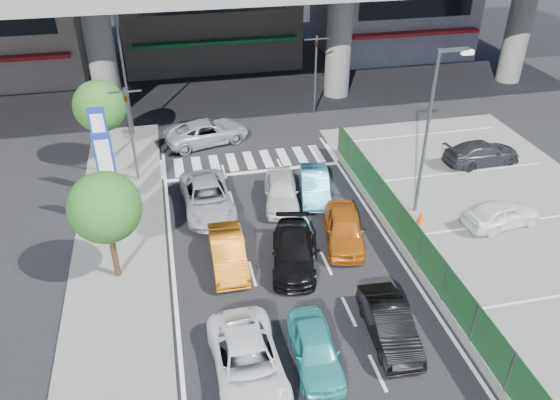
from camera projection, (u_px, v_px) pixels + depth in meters
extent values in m
plane|color=black|center=(308.00, 318.00, 20.42)|extent=(120.00, 120.00, 0.00)
cube|color=slate|center=(537.00, 248.00, 24.08)|extent=(12.00, 28.00, 0.06)
cube|color=slate|center=(119.00, 276.00, 22.42)|extent=(4.00, 30.00, 0.12)
cylinder|color=slate|center=(102.00, 54.00, 35.10)|extent=(1.80, 1.80, 8.00)
cylinder|color=slate|center=(339.00, 40.00, 38.03)|extent=(1.80, 1.80, 8.00)
cylinder|color=slate|center=(518.00, 28.00, 40.60)|extent=(1.80, 1.80, 8.00)
cube|color=#136229|center=(216.00, 41.00, 42.09)|extent=(12.60, 1.60, 0.25)
cube|color=red|center=(414.00, 32.00, 44.20)|extent=(10.80, 1.60, 0.25)
cylinder|color=#595B60|center=(132.00, 136.00, 27.87)|extent=(0.14, 0.14, 5.20)
cube|color=#595B60|center=(125.00, 92.00, 26.60)|extent=(1.60, 0.08, 0.08)
imported|color=black|center=(126.00, 98.00, 26.76)|extent=(0.26, 1.24, 0.50)
cylinder|color=#595B60|center=(315.00, 76.00, 35.82)|extent=(0.14, 0.14, 5.20)
cube|color=#595B60|center=(317.00, 39.00, 34.56)|extent=(1.60, 0.08, 0.08)
imported|color=black|center=(316.00, 44.00, 34.72)|extent=(0.26, 1.24, 0.50)
cylinder|color=#595B60|center=(426.00, 137.00, 24.57)|extent=(0.16, 0.16, 8.00)
cube|color=#595B60|center=(453.00, 50.00, 22.63)|extent=(1.40, 0.15, 0.15)
cube|color=silver|center=(468.00, 52.00, 22.84)|extent=(0.50, 0.22, 0.18)
cylinder|color=#595B60|center=(124.00, 73.00, 32.05)|extent=(0.16, 0.16, 8.00)
cube|color=#595B60|center=(125.00, 3.00, 30.11)|extent=(1.40, 0.15, 0.15)
cube|color=silver|center=(138.00, 5.00, 30.31)|extent=(0.50, 0.22, 0.18)
cylinder|color=#595B60|center=(113.00, 204.00, 25.16)|extent=(0.10, 0.10, 2.20)
cube|color=navy|center=(106.00, 164.00, 24.05)|extent=(0.80, 0.12, 3.00)
cube|color=white|center=(106.00, 165.00, 23.99)|extent=(0.60, 0.02, 2.40)
cylinder|color=#595B60|center=(107.00, 174.00, 27.57)|extent=(0.10, 0.10, 2.20)
cube|color=navy|center=(100.00, 136.00, 26.46)|extent=(0.80, 0.12, 3.00)
cube|color=white|center=(100.00, 137.00, 26.41)|extent=(0.60, 0.02, 2.40)
cylinder|color=#382314|center=(114.00, 254.00, 21.82)|extent=(0.24, 0.24, 2.40)
sphere|color=#184914|center=(105.00, 207.00, 20.66)|extent=(2.80, 2.80, 2.80)
cylinder|color=#382314|center=(106.00, 143.00, 30.39)|extent=(0.24, 0.24, 2.40)
sphere|color=#184914|center=(99.00, 106.00, 29.23)|extent=(2.80, 2.80, 2.80)
imported|color=white|center=(248.00, 362.00, 17.77)|extent=(2.32, 4.82, 1.32)
imported|color=teal|center=(315.00, 349.00, 18.30)|extent=(1.62, 3.72, 1.25)
imported|color=black|center=(389.00, 324.00, 19.27)|extent=(1.59, 3.97, 1.28)
imported|color=orange|center=(228.00, 252.00, 22.80)|extent=(1.42, 3.94, 1.29)
imported|color=black|center=(294.00, 252.00, 22.87)|extent=(2.66, 4.63, 1.26)
imported|color=#BA5B11|center=(344.00, 229.00, 24.19)|extent=(2.47, 4.31, 1.38)
imported|color=#A1A3A9|center=(207.00, 197.00, 26.46)|extent=(2.51, 5.07, 1.38)
imported|color=silver|center=(281.00, 191.00, 26.97)|extent=(2.28, 4.26, 1.38)
imported|color=#5CC1EB|center=(315.00, 185.00, 27.57)|extent=(2.11, 4.10, 1.29)
imported|color=#9FA2A6|center=(207.00, 132.00, 32.84)|extent=(5.44, 3.46, 1.40)
imported|color=white|center=(502.00, 214.00, 25.22)|extent=(3.89, 2.00, 1.27)
imported|color=#292A2D|center=(482.00, 153.00, 30.51)|extent=(4.48, 2.08, 1.27)
cone|color=#F1390D|center=(421.00, 217.00, 25.53)|extent=(0.39, 0.39, 0.68)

